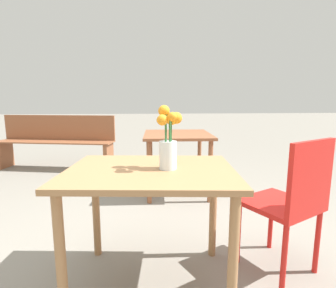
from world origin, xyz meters
name	(u,v)px	position (x,y,z in m)	size (l,w,h in m)	color
ground_plane	(152,282)	(0.00, 0.00, 0.00)	(40.00, 40.00, 0.00)	gray
table_front	(151,187)	(0.00, 0.00, 0.60)	(1.00, 0.80, 0.71)	#9E7047
flower_vase	(168,142)	(0.10, -0.01, 0.86)	(0.14, 0.16, 0.35)	silver
cafe_chair	(291,199)	(0.85, 0.01, 0.50)	(0.54, 0.54, 0.87)	red
bench_near	(57,139)	(-1.43, 2.88, 0.47)	(1.90, 0.72, 0.85)	brown
table_back	(177,142)	(0.35, 1.59, 0.60)	(0.81, 0.87, 0.71)	brown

